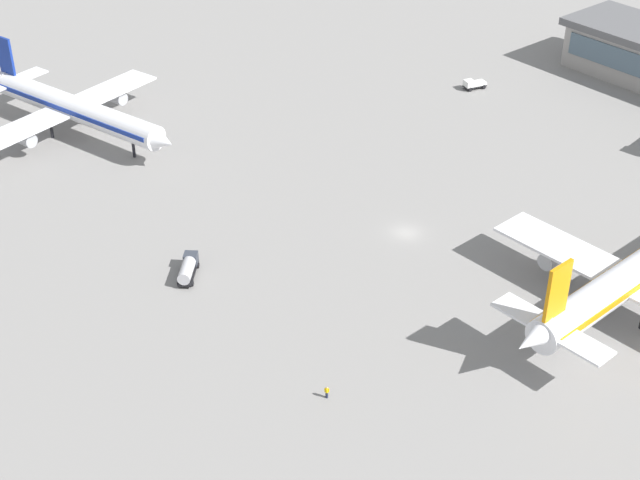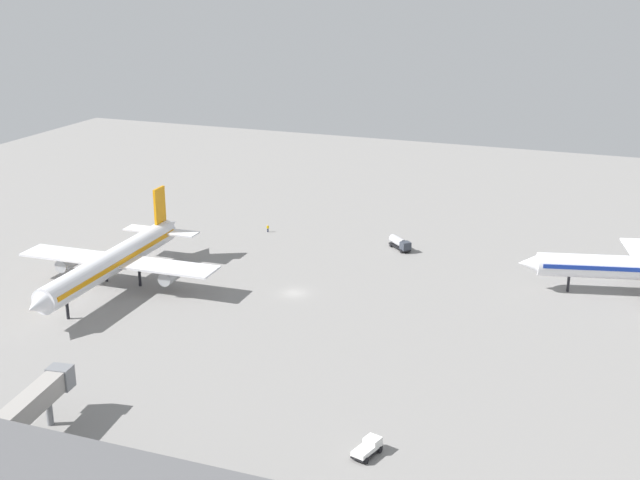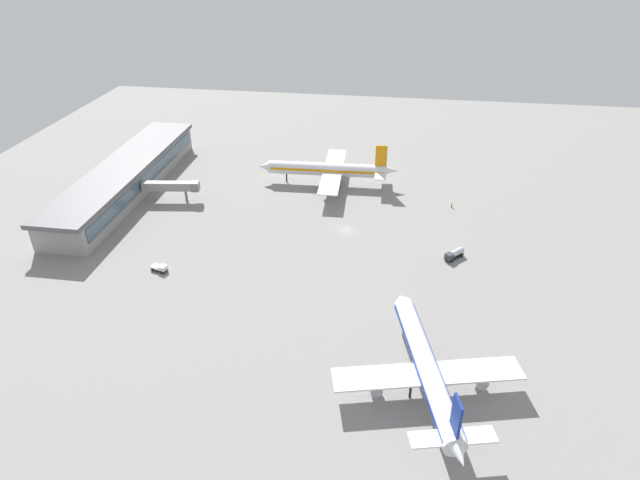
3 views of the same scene
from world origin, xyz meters
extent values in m
plane|color=gray|center=(0.00, 0.00, 0.00)|extent=(288.00, 288.00, 0.00)
cone|color=white|center=(40.16, 17.11, 5.22)|extent=(5.21, 5.05, 4.13)
cylinder|color=black|center=(47.19, 18.84, 1.52)|extent=(0.52, 0.52, 3.04)
cylinder|color=white|center=(-32.27, -10.46, 5.48)|extent=(5.99, 41.61, 4.56)
cone|color=white|center=(-31.51, -32.55, 5.48)|extent=(4.49, 4.71, 4.33)
cone|color=white|center=(-33.04, 11.64, 6.16)|extent=(3.84, 5.83, 3.65)
cube|color=orange|center=(-32.27, -10.46, 5.82)|extent=(6.02, 39.96, 0.82)
cube|color=white|center=(-32.35, -8.38, 5.02)|extent=(39.61, 7.99, 0.41)
cylinder|color=#A5A8AD|center=(-21.32, -8.00, 3.42)|extent=(2.69, 5.48, 2.51)
cylinder|color=#A5A8AD|center=(-43.37, -8.76, 3.42)|extent=(2.69, 5.48, 2.51)
cube|color=white|center=(-32.92, 8.20, 5.93)|extent=(15.88, 4.26, 0.33)
cube|color=orange|center=(-32.92, 8.20, 11.41)|extent=(0.63, 4.00, 7.30)
cylinder|color=black|center=(-31.77, -24.97, 1.60)|extent=(0.55, 0.55, 3.19)
cylinder|color=black|center=(-28.74, -7.01, 1.60)|extent=(0.55, 0.55, 3.19)
cylinder|color=black|center=(-36.04, -7.27, 1.60)|extent=(0.55, 0.55, 3.19)
cube|color=black|center=(29.34, -47.36, 0.55)|extent=(3.03, 4.75, 0.30)
cube|color=white|center=(29.69, -46.11, 1.30)|extent=(2.32, 2.25, 1.20)
cube|color=#3F596B|center=(29.92, -45.33, 1.54)|extent=(1.56, 0.51, 0.67)
cube|color=white|center=(29.09, -48.22, 1.00)|extent=(2.54, 3.02, 0.60)
cylinder|color=black|center=(28.85, -45.62, 0.40)|extent=(0.51, 0.85, 0.80)
cylinder|color=black|center=(30.67, -46.14, 0.40)|extent=(0.51, 0.85, 0.80)
cylinder|color=black|center=(28.00, -48.58, 0.40)|extent=(0.51, 0.85, 0.80)
cylinder|color=black|center=(29.83, -49.10, 0.40)|extent=(0.51, 0.85, 0.80)
cube|color=black|center=(11.30, 31.32, 0.55)|extent=(5.86, 5.73, 0.30)
cube|color=#333842|center=(12.93, 29.76, 1.50)|extent=(2.61, 2.62, 1.60)
cube|color=#3F596B|center=(13.51, 29.20, 1.82)|extent=(1.16, 1.21, 0.90)
cylinder|color=#B7B7BC|center=(10.65, 31.94, 1.60)|extent=(4.49, 4.41, 1.80)
cylinder|color=black|center=(13.55, 30.47, 0.40)|extent=(0.78, 0.77, 0.80)
cylinder|color=black|center=(12.24, 29.10, 0.40)|extent=(0.78, 0.77, 0.80)
cylinder|color=black|center=(10.37, 33.53, 0.40)|extent=(0.78, 0.77, 0.80)
cylinder|color=black|center=(9.06, 32.16, 0.40)|extent=(0.78, 0.77, 0.80)
cylinder|color=#1E2338|center=(-20.04, 32.48, 0.42)|extent=(0.45, 0.45, 0.85)
cylinder|color=yellow|center=(-20.04, 32.48, 1.15)|extent=(0.54, 0.54, 0.60)
sphere|color=tan|center=(-20.04, 32.48, 1.56)|extent=(0.22, 0.22, 0.22)
cylinder|color=yellow|center=(-20.23, 32.32, 1.15)|extent=(0.10, 0.10, 0.54)
cylinder|color=yellow|center=(-19.86, 32.63, 1.15)|extent=(0.10, 0.10, 0.54)
cube|color=#9E9993|center=(-11.39, -60.96, 5.20)|extent=(4.80, 16.86, 2.80)
cylinder|color=slate|center=(-12.17, -55.18, 1.90)|extent=(0.90, 0.90, 3.80)
cube|color=slate|center=(-12.63, -51.72, 5.20)|extent=(3.41, 2.79, 3.08)
camera|label=1|loc=(-83.47, 86.47, 76.22)|focal=53.09mm
camera|label=2|loc=(56.99, -136.04, 58.55)|focal=48.04mm
camera|label=3|loc=(142.66, 13.25, 81.78)|focal=30.48mm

